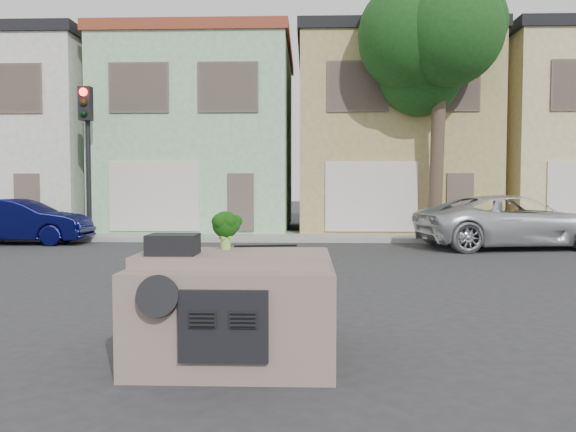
{
  "coord_description": "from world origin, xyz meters",
  "views": [
    {
      "loc": [
        0.74,
        -8.81,
        1.79
      ],
      "look_at": [
        0.43,
        0.5,
        1.3
      ],
      "focal_mm": 35.0,
      "sensor_mm": 36.0,
      "label": 1
    }
  ],
  "objects_px": {
    "navy_sedan": "(20,244)",
    "traffic_signal": "(87,164)",
    "broccoli": "(226,230)",
    "silver_pickup": "(513,248)"
  },
  "relations": [
    {
      "from": "broccoli",
      "to": "traffic_signal",
      "type": "bearing_deg",
      "value": 117.21
    },
    {
      "from": "silver_pickup",
      "to": "broccoli",
      "type": "xyz_separation_m",
      "value": [
        -6.89,
        -10.59,
        1.33
      ]
    },
    {
      "from": "broccoli",
      "to": "navy_sedan",
      "type": "bearing_deg",
      "value": 125.71
    },
    {
      "from": "navy_sedan",
      "to": "silver_pickup",
      "type": "relative_size",
      "value": 0.77
    },
    {
      "from": "silver_pickup",
      "to": "traffic_signal",
      "type": "relative_size",
      "value": 1.09
    },
    {
      "from": "navy_sedan",
      "to": "broccoli",
      "type": "distance_m",
      "value": 13.91
    },
    {
      "from": "navy_sedan",
      "to": "traffic_signal",
      "type": "distance_m",
      "value": 3.28
    },
    {
      "from": "traffic_signal",
      "to": "broccoli",
      "type": "distance_m",
      "value": 13.99
    },
    {
      "from": "silver_pickup",
      "to": "broccoli",
      "type": "relative_size",
      "value": 13.29
    },
    {
      "from": "silver_pickup",
      "to": "traffic_signal",
      "type": "xyz_separation_m",
      "value": [
        -13.26,
        1.81,
        2.55
      ]
    }
  ]
}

